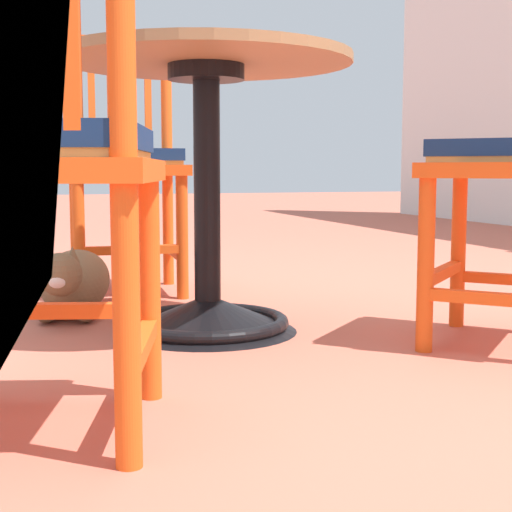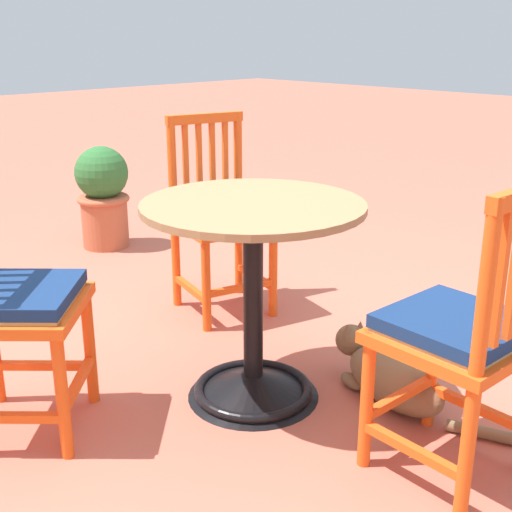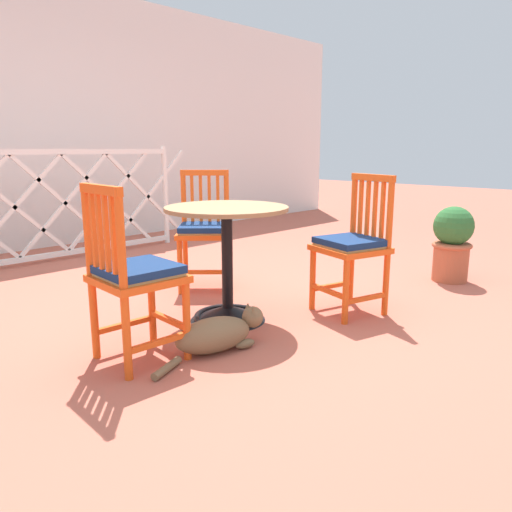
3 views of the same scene
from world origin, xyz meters
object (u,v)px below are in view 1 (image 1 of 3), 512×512
at_px(cafe_table, 207,226).
at_px(tabby_cat, 73,283).
at_px(orange_chair_facing_out, 28,161).
at_px(orange_chair_at_corner, 125,166).

height_order(cafe_table, tabby_cat, cafe_table).
relative_size(cafe_table, orange_chair_facing_out, 0.83).
height_order(orange_chair_facing_out, tabby_cat, orange_chair_facing_out).
bearing_deg(orange_chair_at_corner, cafe_table, 8.81).
relative_size(cafe_table, tabby_cat, 1.02).
height_order(orange_chair_facing_out, orange_chair_at_corner, same).
distance_m(orange_chair_at_corner, tabby_cat, 0.56).
xyz_separation_m(cafe_table, orange_chair_at_corner, (-0.73, -0.11, 0.16)).
bearing_deg(orange_chair_at_corner, tabby_cat, -29.63).
height_order(orange_chair_at_corner, tabby_cat, orange_chair_at_corner).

